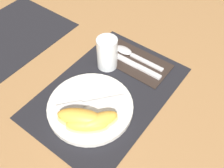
% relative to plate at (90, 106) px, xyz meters
% --- Properties ---
extents(ground_plane, '(3.00, 3.00, 0.00)m').
position_rel_plate_xyz_m(ground_plane, '(0.08, -0.00, -0.01)').
color(ground_plane, '#A37547').
extents(placemat, '(0.47, 0.31, 0.00)m').
position_rel_plate_xyz_m(placemat, '(0.08, -0.00, -0.01)').
color(placemat, black).
rests_on(placemat, ground_plane).
extents(placemat_far, '(0.47, 0.31, 0.00)m').
position_rel_plate_xyz_m(placemat_far, '(0.03, 0.43, -0.01)').
color(placemat_far, black).
rests_on(placemat_far, ground_plane).
extents(plate, '(0.24, 0.24, 0.02)m').
position_rel_plate_xyz_m(plate, '(0.00, 0.00, 0.00)').
color(plate, white).
rests_on(plate, placemat).
extents(juice_glass, '(0.06, 0.06, 0.10)m').
position_rel_plate_xyz_m(juice_glass, '(0.16, 0.06, 0.04)').
color(juice_glass, silver).
rests_on(juice_glass, placemat).
extents(napkin, '(0.12, 0.22, 0.00)m').
position_rel_plate_xyz_m(napkin, '(0.23, 0.00, -0.01)').
color(napkin, '#2D231E').
rests_on(napkin, placemat).
extents(knife, '(0.02, 0.21, 0.01)m').
position_rel_plate_xyz_m(knife, '(0.21, -0.00, -0.00)').
color(knife, silver).
rests_on(knife, napkin).
extents(spoon, '(0.03, 0.18, 0.01)m').
position_rel_plate_xyz_m(spoon, '(0.24, 0.03, -0.00)').
color(spoon, silver).
rests_on(spoon, napkin).
extents(fork, '(0.16, 0.14, 0.00)m').
position_rel_plate_xyz_m(fork, '(-0.01, 0.01, 0.01)').
color(fork, silver).
rests_on(fork, plate).
extents(citrus_wedge_0, '(0.11, 0.14, 0.04)m').
position_rel_plate_xyz_m(citrus_wedge_0, '(-0.05, -0.02, 0.03)').
color(citrus_wedge_0, '#F4DB84').
rests_on(citrus_wedge_0, plate).
extents(citrus_wedge_1, '(0.10, 0.11, 0.03)m').
position_rel_plate_xyz_m(citrus_wedge_1, '(-0.06, -0.04, 0.02)').
color(citrus_wedge_1, '#F4DB84').
rests_on(citrus_wedge_1, plate).
extents(citrus_wedge_2, '(0.12, 0.09, 0.04)m').
position_rel_plate_xyz_m(citrus_wedge_2, '(-0.03, -0.06, 0.02)').
color(citrus_wedge_2, '#F4DB84').
rests_on(citrus_wedge_2, plate).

